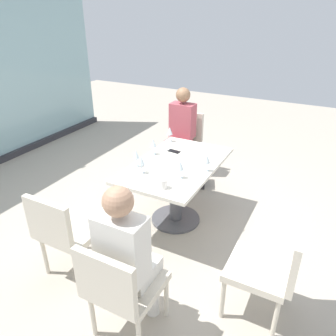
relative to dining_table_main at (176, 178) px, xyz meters
The scene contains 17 objects.
ground_plane 0.55m from the dining_table_main, ahead, with size 12.00×12.00×0.00m, color #A89E8E.
dining_table_main is the anchor object (origin of this frame).
chair_far_right 1.30m from the dining_table_main, 21.52° to the left, with size 0.50×0.46×0.87m.
chair_side_end 1.54m from the dining_table_main, 168.08° to the right, with size 0.50×0.46×0.87m.
chair_front_left 1.46m from the dining_table_main, 123.90° to the right, with size 0.46×0.50×0.87m.
chair_far_left 1.30m from the dining_table_main, 158.48° to the left, with size 0.50×0.46×0.87m.
person_far_right 1.21m from the dining_table_main, 23.43° to the left, with size 0.39×0.34×1.26m.
person_side_end 1.44m from the dining_table_main, 167.17° to the right, with size 0.39×0.34×1.26m.
wine_glass_0 0.47m from the dining_table_main, 92.77° to the right, with size 0.07×0.07×0.18m.
wine_glass_1 0.46m from the dining_table_main, 147.28° to the right, with size 0.07×0.07×0.18m.
wine_glass_2 0.53m from the dining_table_main, 126.88° to the left, with size 0.07×0.07×0.18m.
wine_glass_3 0.52m from the dining_table_main, 149.35° to the left, with size 0.07×0.07×0.18m.
wine_glass_4 0.71m from the dining_table_main, 33.68° to the left, with size 0.07×0.07×0.18m.
wine_glass_5 0.47m from the dining_table_main, 74.37° to the left, with size 0.07×0.07×0.18m.
coffee_cup 0.59m from the dining_table_main, 166.39° to the right, with size 0.08×0.08×0.09m, color white.
cell_phone_on_table 0.36m from the dining_table_main, 31.26° to the left, with size 0.07×0.14×0.01m, color black.
handbag_0 1.00m from the dining_table_main, ahead, with size 0.30×0.16×0.28m, color #232328.
Camera 1 is at (-2.80, -1.37, 2.23)m, focal length 34.61 mm.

